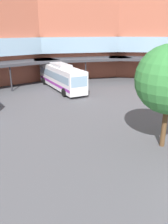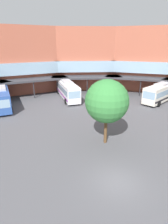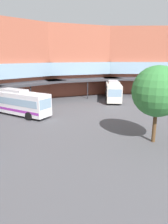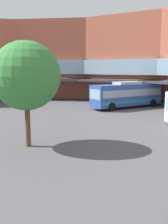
# 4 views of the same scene
# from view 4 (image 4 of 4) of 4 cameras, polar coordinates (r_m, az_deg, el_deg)

# --- Properties ---
(station_building) EXTENTS (76.75, 47.56, 14.27)m
(station_building) POSITION_cam_4_polar(r_m,az_deg,el_deg) (28.11, 9.79, 12.21)
(station_building) COLOR #AD5942
(station_building) RESTS_ON ground
(bus_3) EXTENTS (3.39, 11.32, 3.65)m
(bus_3) POSITION_cam_4_polar(r_m,az_deg,el_deg) (37.42, 9.40, 3.77)
(bus_3) COLOR #2D519E
(bus_3) RESTS_ON ground
(plaza_tree) EXTENTS (4.73, 4.73, 7.33)m
(plaza_tree) POSITION_cam_4_polar(r_m,az_deg,el_deg) (18.39, -12.49, 7.68)
(plaza_tree) COLOR brown
(plaza_tree) RESTS_ON ground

